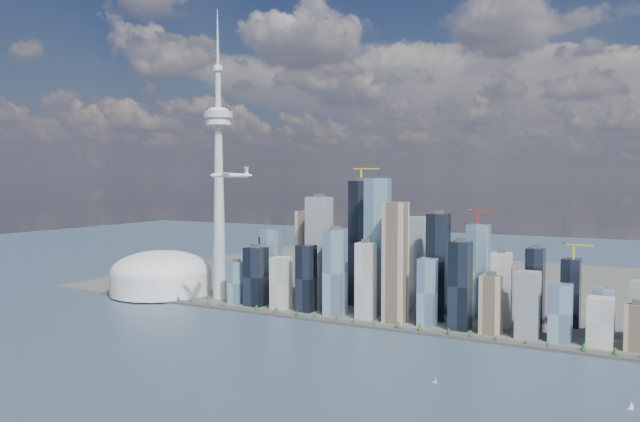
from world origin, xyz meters
The scene contains 10 objects.
ground centered at (0.00, 0.00, 0.00)m, with size 4000.00×4000.00×0.00m, color #334959.
seawall centered at (0.00, 250.00, 2.00)m, with size 1100.00×22.00×4.00m, color #383838.
land centered at (0.00, 700.00, 1.50)m, with size 1400.00×900.00×3.00m, color #4C4C47.
shoreline_trees centered at (0.00, 250.00, 8.78)m, with size 960.53×7.20×8.80m.
skyscraper_cluster centered at (59.62, 336.82, 78.51)m, with size 736.00×142.00×253.33m.
needle_tower centered at (-300.00, 310.00, 235.84)m, with size 56.00×56.00×550.50m.
dome_stadium centered at (-440.00, 300.00, 39.44)m, with size 200.00×200.00×86.00m.
airplane centered at (-164.73, 167.12, 240.51)m, with size 65.88×59.17×16.96m.
sailboat_west centered at (220.76, 38.80, 3.17)m, with size 7.03×3.83×9.87m.
sailboat_east centered at (421.25, 57.21, 2.86)m, with size 6.30×3.61×8.90m.
Camera 1 is at (443.16, -640.91, 234.66)m, focal length 35.00 mm.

